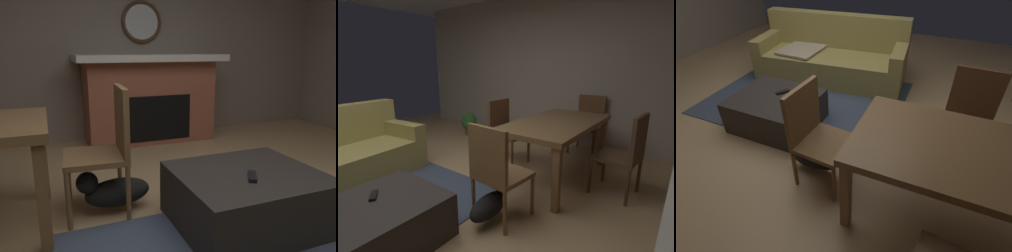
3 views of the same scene
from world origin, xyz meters
TOP-DOWN VIEW (x-y plane):
  - wall_back_fireplace_side at (0.00, -3.00)m, footprint 6.83×0.12m
  - fireplace at (-0.34, -2.62)m, footprint 1.86×0.76m
  - round_wall_mirror at (-0.34, -2.91)m, footprint 0.54×0.05m
  - ottoman_coffee_table at (-0.29, -0.38)m, footprint 0.95×0.81m
  - tv_remote at (-0.26, -0.27)m, footprint 0.13×0.16m
  - dining_chair_west at (0.53, -0.92)m, footprint 0.47×0.47m
  - small_dog at (0.51, -0.87)m, footprint 0.55×0.23m

SIDE VIEW (x-z plane):
  - small_dog at x=0.51m, z-range 0.02..0.32m
  - ottoman_coffee_table at x=-0.29m, z-range 0.00..0.39m
  - tv_remote at x=-0.26m, z-range 0.39..0.41m
  - dining_chair_west at x=0.53m, z-range 0.06..0.99m
  - fireplace at x=-0.34m, z-range 0.01..1.13m
  - wall_back_fireplace_side at x=0.00m, z-range 0.00..2.70m
  - round_wall_mirror at x=-0.34m, z-range 1.26..1.80m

